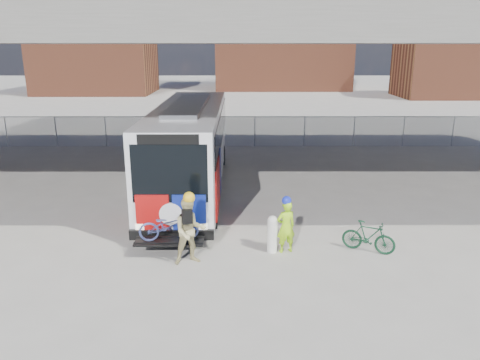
{
  "coord_description": "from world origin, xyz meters",
  "views": [
    {
      "loc": [
        0.03,
        -15.91,
        5.96
      ],
      "look_at": [
        0.07,
        -0.87,
        1.6
      ],
      "focal_mm": 35.0,
      "sensor_mm": 36.0,
      "label": 1
    }
  ],
  "objects_px": {
    "bollard": "(272,233)",
    "cyclist_hivis": "(286,225)",
    "cyclist_tan": "(190,230)",
    "bike_parked": "(369,237)",
    "bus": "(190,141)"
  },
  "relations": [
    {
      "from": "cyclist_tan",
      "to": "bike_parked",
      "type": "bearing_deg",
      "value": -10.4
    },
    {
      "from": "cyclist_hivis",
      "to": "cyclist_tan",
      "type": "xyz_separation_m",
      "value": [
        -2.75,
        -0.73,
        0.15
      ]
    },
    {
      "from": "bus",
      "to": "cyclist_tan",
      "type": "distance_m",
      "value": 7.17
    },
    {
      "from": "bollard",
      "to": "bike_parked",
      "type": "height_order",
      "value": "bollard"
    },
    {
      "from": "bollard",
      "to": "bike_parked",
      "type": "distance_m",
      "value": 2.87
    },
    {
      "from": "bollard",
      "to": "cyclist_tan",
      "type": "bearing_deg",
      "value": -162.81
    },
    {
      "from": "cyclist_tan",
      "to": "bike_parked",
      "type": "xyz_separation_m",
      "value": [
        5.22,
        0.73,
        -0.52
      ]
    },
    {
      "from": "bollard",
      "to": "bike_parked",
      "type": "bearing_deg",
      "value": 0.0
    },
    {
      "from": "bollard",
      "to": "cyclist_tan",
      "type": "xyz_separation_m",
      "value": [
        -2.36,
        -0.73,
        0.38
      ]
    },
    {
      "from": "bollard",
      "to": "cyclist_hivis",
      "type": "xyz_separation_m",
      "value": [
        0.4,
        0.0,
        0.23
      ]
    },
    {
      "from": "bus",
      "to": "bike_parked",
      "type": "height_order",
      "value": "bus"
    },
    {
      "from": "cyclist_hivis",
      "to": "cyclist_tan",
      "type": "distance_m",
      "value": 2.85
    },
    {
      "from": "cyclist_tan",
      "to": "bike_parked",
      "type": "relative_size",
      "value": 1.33
    },
    {
      "from": "bus",
      "to": "cyclist_tan",
      "type": "height_order",
      "value": "bus"
    },
    {
      "from": "bus",
      "to": "cyclist_tan",
      "type": "bearing_deg",
      "value": -84.62
    }
  ]
}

